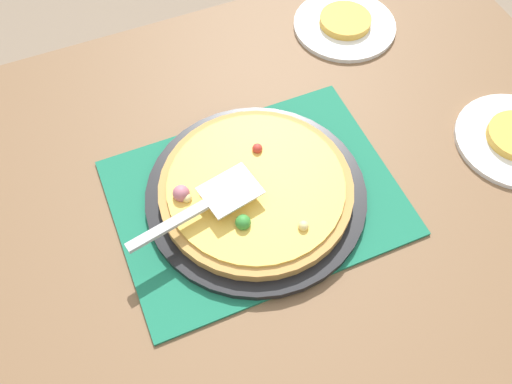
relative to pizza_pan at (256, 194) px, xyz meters
name	(u,v)px	position (x,y,z in m)	size (l,w,h in m)	color
ground_plane	(256,332)	(0.00, 0.00, -0.76)	(8.00, 8.00, 0.00)	#84705B
dining_table	(256,228)	(0.00, 0.00, -0.12)	(1.40, 1.00, 0.75)	brown
placemat	(256,197)	(0.00, 0.00, -0.01)	(0.48, 0.36, 0.01)	#196B4C
pizza_pan	(256,194)	(0.00, 0.00, 0.00)	(0.38, 0.38, 0.01)	black
pizza	(255,188)	(0.00, 0.00, 0.02)	(0.33, 0.33, 0.05)	#B78442
plate_far_right	(344,25)	(-0.35, -0.33, -0.01)	(0.22, 0.22, 0.01)	white
served_slice_right	(345,20)	(-0.35, -0.33, 0.01)	(0.11, 0.11, 0.02)	gold
pizza_server	(205,205)	(0.10, 0.02, 0.06)	(0.23, 0.09, 0.01)	silver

